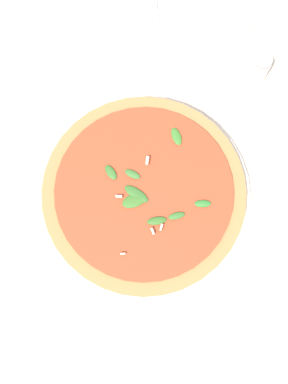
% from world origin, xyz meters
% --- Properties ---
extents(ground_plane, '(6.00, 6.00, 0.00)m').
position_xyz_m(ground_plane, '(0.00, 0.00, 0.00)').
color(ground_plane, beige).
extents(pizza_arugula_main, '(0.36, 0.36, 0.05)m').
position_xyz_m(pizza_arugula_main, '(0.02, -0.01, 0.02)').
color(pizza_arugula_main, white).
rests_on(pizza_arugula_main, ground_plane).
extents(side_plate_white, '(0.20, 0.20, 0.02)m').
position_xyz_m(side_plate_white, '(-0.33, -0.12, 0.01)').
color(side_plate_white, white).
rests_on(side_plate_white, ground_plane).
extents(shaker_pepper, '(0.03, 0.03, 0.07)m').
position_xyz_m(shaker_pepper, '(-0.27, 0.03, 0.03)').
color(shaker_pepper, silver).
rests_on(shaker_pepper, ground_plane).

